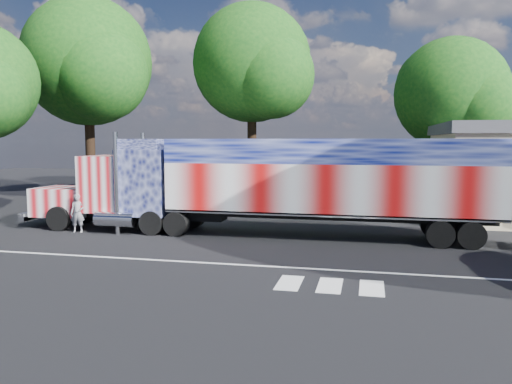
% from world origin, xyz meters
% --- Properties ---
extents(ground, '(100.00, 100.00, 0.00)m').
position_xyz_m(ground, '(0.00, 0.00, 0.00)').
color(ground, black).
extents(lane_markings, '(30.00, 2.67, 0.01)m').
position_xyz_m(lane_markings, '(1.71, -3.77, 0.01)').
color(lane_markings, silver).
rests_on(lane_markings, ground).
extents(semi_truck, '(21.77, 3.44, 4.64)m').
position_xyz_m(semi_truck, '(0.63, 2.64, 2.39)').
color(semi_truck, black).
rests_on(semi_truck, ground).
extents(coach_bus, '(12.95, 3.01, 3.77)m').
position_xyz_m(coach_bus, '(-3.22, 11.64, 1.95)').
color(coach_bus, white).
rests_on(coach_bus, ground).
extents(woman, '(0.75, 0.59, 1.80)m').
position_xyz_m(woman, '(-8.10, 1.28, 0.90)').
color(woman, slate).
rests_on(woman, ground).
extents(tree_ne_a, '(8.17, 7.78, 11.42)m').
position_xyz_m(tree_ne_a, '(10.66, 18.19, 7.48)').
color(tree_ne_a, black).
rests_on(tree_ne_a, ground).
extents(tree_nw_a, '(9.77, 9.31, 14.67)m').
position_xyz_m(tree_nw_a, '(-15.03, 14.22, 9.95)').
color(tree_nw_a, black).
rests_on(tree_nw_a, ground).
extents(tree_n_mid, '(9.47, 9.02, 14.68)m').
position_xyz_m(tree_n_mid, '(-3.73, 18.61, 10.10)').
color(tree_n_mid, black).
rests_on(tree_n_mid, ground).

